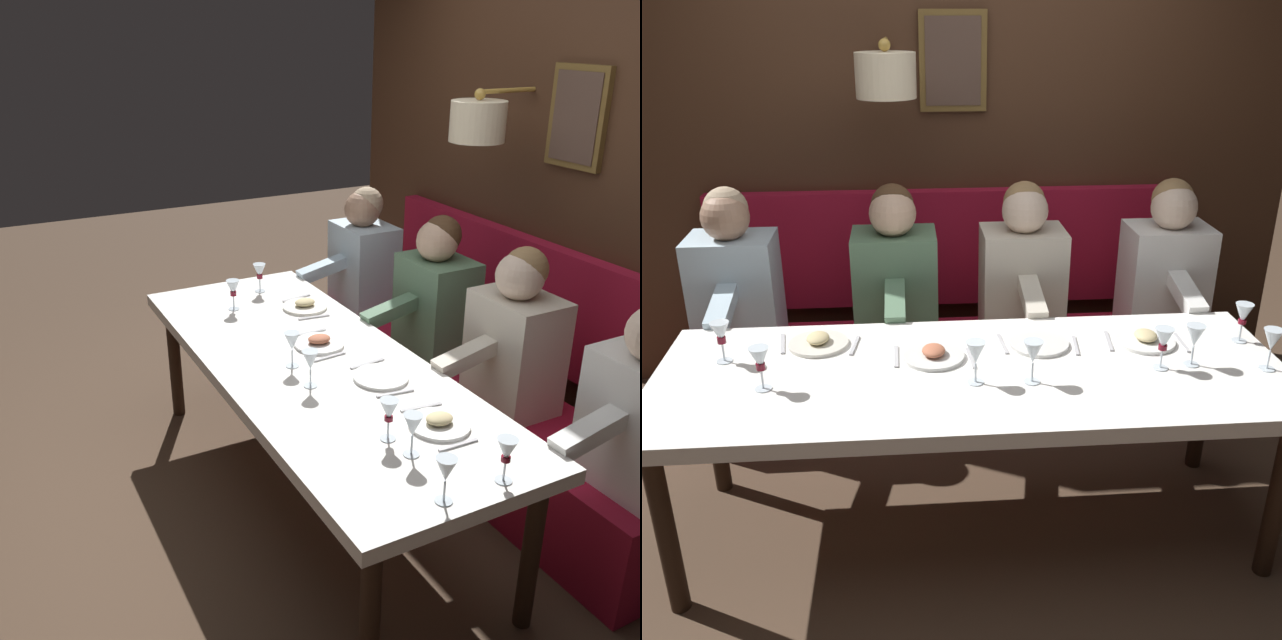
{
  "view_description": "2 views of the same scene",
  "coord_description": "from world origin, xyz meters",
  "views": [
    {
      "loc": [
        -1.32,
        -2.59,
        2.17
      ],
      "look_at": [
        0.05,
        0.04,
        0.92
      ],
      "focal_mm": 40.04,
      "sensor_mm": 36.0,
      "label": 1
    },
    {
      "loc": [
        -2.35,
        0.23,
        1.98
      ],
      "look_at": [
        0.05,
        0.04,
        0.92
      ],
      "focal_mm": 39.72,
      "sensor_mm": 36.0,
      "label": 2
    }
  ],
  "objects": [
    {
      "name": "diner_near",
      "position": [
        0.88,
        -0.33,
        0.82
      ],
      "size": [
        0.6,
        0.4,
        0.79
      ],
      "color": "beige",
      "rests_on": "banquette_bench"
    },
    {
      "name": "wine_glass_0",
      "position": [
        -0.12,
        -0.2,
        0.86
      ],
      "size": [
        0.07,
        0.07,
        0.16
      ],
      "color": "silver",
      "rests_on": "dining_table"
    },
    {
      "name": "back_wall_panel",
      "position": [
        1.46,
        0.0,
        1.37
      ],
      "size": [
        0.59,
        3.77,
        2.9
      ],
      "color": "#422819",
      "rests_on": "ground_plane"
    },
    {
      "name": "place_setting_1",
      "position": [
        0.25,
        0.6,
        0.75
      ],
      "size": [
        0.24,
        0.33,
        0.05
      ],
      "color": "silver",
      "rests_on": "dining_table"
    },
    {
      "name": "banquette_bench",
      "position": [
        0.89,
        0.0,
        0.23
      ],
      "size": [
        0.52,
        2.57,
        0.45
      ],
      "primitive_type": "cube",
      "color": "maroon",
      "rests_on": "ground_plane"
    },
    {
      "name": "diner_far",
      "position": [
        0.88,
        1.05,
        0.82
      ],
      "size": [
        0.6,
        0.4,
        0.79
      ],
      "color": "silver",
      "rests_on": "banquette_bench"
    },
    {
      "name": "place_setting_2",
      "position": [
        0.18,
        -0.28,
        0.75
      ],
      "size": [
        0.24,
        0.32,
        0.01
      ],
      "color": "silver",
      "rests_on": "dining_table"
    },
    {
      "name": "wine_glass_4",
      "position": [
        0.15,
        -1.1,
        0.86
      ],
      "size": [
        0.07,
        0.07,
        0.16
      ],
      "color": "silver",
      "rests_on": "dining_table"
    },
    {
      "name": "place_setting_3",
      "position": [
        0.1,
        0.14,
        0.75
      ],
      "size": [
        0.24,
        0.31,
        0.05
      ],
      "color": "silver",
      "rests_on": "dining_table"
    },
    {
      "name": "dining_table",
      "position": [
        0.0,
        0.0,
        0.68
      ],
      "size": [
        0.9,
        2.37,
        0.74
      ],
      "color": "white",
      "rests_on": "ground_plane"
    },
    {
      "name": "place_setting_0",
      "position": [
        0.17,
        -0.72,
        0.75
      ],
      "size": [
        0.24,
        0.32,
        0.05
      ],
      "color": "white",
      "rests_on": "dining_table"
    },
    {
      "name": "wine_glass_5",
      "position": [
        -0.09,
        0.76,
        0.86
      ],
      "size": [
        0.07,
        0.07,
        0.16
      ],
      "color": "silver",
      "rests_on": "dining_table"
    },
    {
      "name": "wine_glass_2",
      "position": [
        -0.09,
        -1.1,
        0.86
      ],
      "size": [
        0.07,
        0.07,
        0.16
      ],
      "color": "silver",
      "rests_on": "dining_table"
    },
    {
      "name": "wine_glass_1",
      "position": [
        -0.11,
        0.0,
        0.86
      ],
      "size": [
        0.07,
        0.07,
        0.16
      ],
      "color": "silver",
      "rests_on": "dining_table"
    },
    {
      "name": "diner_nearest",
      "position": [
        0.88,
        -1.05,
        0.82
      ],
      "size": [
        0.6,
        0.4,
        0.79
      ],
      "color": "white",
      "rests_on": "banquette_bench"
    },
    {
      "name": "wine_glass_6",
      "position": [
        -0.05,
        -0.7,
        0.86
      ],
      "size": [
        0.07,
        0.07,
        0.16
      ],
      "color": "silver",
      "rests_on": "dining_table"
    },
    {
      "name": "diner_middle",
      "position": [
        0.88,
        0.29,
        0.82
      ],
      "size": [
        0.6,
        0.4,
        0.79
      ],
      "color": "#567A5B",
      "rests_on": "banquette_bench"
    },
    {
      "name": "ground_plane",
      "position": [
        0.0,
        0.0,
        0.0
      ],
      "size": [
        12.0,
        12.0,
        0.0
      ],
      "primitive_type": "plane",
      "color": "#4C3828"
    },
    {
      "name": "wine_glass_7",
      "position": [
        -0.04,
        -0.83,
        0.86
      ],
      "size": [
        0.07,
        0.07,
        0.16
      ],
      "color": "silver",
      "rests_on": "dining_table"
    },
    {
      "name": "wine_glass_3",
      "position": [
        0.14,
        0.94,
        0.86
      ],
      "size": [
        0.07,
        0.07,
        0.16
      ],
      "color": "silver",
      "rests_on": "dining_table"
    }
  ]
}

